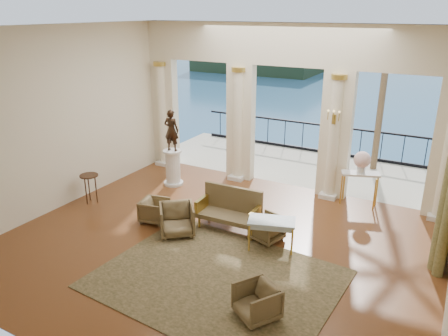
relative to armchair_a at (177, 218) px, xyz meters
The scene contains 21 objects.
floor 1.09m from the armchair_a, ahead, with size 9.00×9.00×0.00m, color #442711.
room_walls 2.91m from the armchair_a, 47.04° to the right, with size 9.00×9.00×9.00m.
arcade 4.54m from the armchair_a, 75.11° to the left, with size 9.00×0.56×4.50m.
terrace 5.93m from the armchair_a, 80.05° to the left, with size 10.00×3.60×0.10m, color #BFB79D.
balustrade 7.49m from the armchair_a, 82.16° to the left, with size 9.00×0.06×1.03m.
palm_tree 8.17m from the armchair_a, 65.47° to the left, with size 2.00×2.00×4.50m.
headland 75.86m from the armchair_a, 112.48° to the left, with size 22.00×18.00×6.00m, color black.
sea 60.37m from the armchair_a, 89.03° to the left, with size 160.00×160.00×0.00m, color #1C608A.
wall_sconce 4.66m from the armchair_a, 55.54° to the left, with size 0.30×0.11×0.33m.
rug 2.05m from the armchair_a, 33.67° to the right, with size 4.35×3.38×0.02m, color #30351B.
armchair_a is the anchor object (origin of this frame).
armchair_b 3.28m from the armchair_a, 31.70° to the right, with size 0.63×0.59×0.65m, color #402F1C.
armchair_c 2.02m from the armchair_a, 20.99° to the left, with size 0.61×0.57×0.63m, color #402F1C.
armchair_d 0.87m from the armchair_a, 163.14° to the left, with size 0.60×0.56×0.62m, color #402F1C.
settee 1.24m from the armchair_a, 43.43° to the left, with size 1.48×0.68×0.97m.
game_table 2.17m from the armchair_a, 11.69° to the left, with size 1.10×0.81×0.67m.
pedestal 3.02m from the armchair_a, 126.93° to the left, with size 0.57×0.57×1.04m.
statue 3.26m from the armchair_a, 126.93° to the left, with size 0.43×0.28×1.18m, color black.
console_table 4.82m from the armchair_a, 47.94° to the left, with size 1.01×0.68×0.90m.
urn 4.88m from the armchair_a, 47.94° to the left, with size 0.42×0.42×0.56m.
side_table 3.01m from the armchair_a, behind, with size 0.48×0.48×0.77m.
Camera 1 is at (4.20, -7.23, 4.82)m, focal length 35.00 mm.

